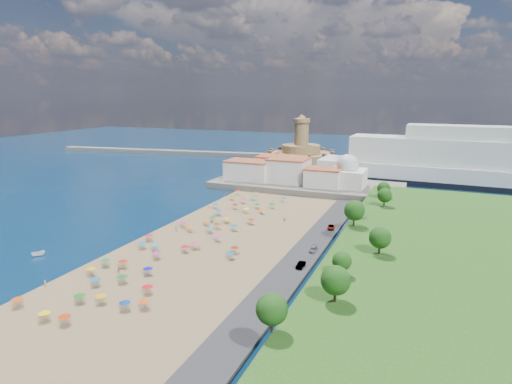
% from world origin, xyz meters
% --- Properties ---
extents(ground, '(700.00, 700.00, 0.00)m').
position_xyz_m(ground, '(0.00, 0.00, 0.00)').
color(ground, '#071938').
rests_on(ground, ground).
extents(terrace, '(90.00, 36.00, 3.00)m').
position_xyz_m(terrace, '(10.00, 73.00, 1.50)').
color(terrace, '#59544C').
rests_on(terrace, ground).
extents(jetty, '(18.00, 70.00, 2.40)m').
position_xyz_m(jetty, '(-12.00, 108.00, 1.20)').
color(jetty, '#59544C').
rests_on(jetty, ground).
extents(breakwater, '(199.03, 34.77, 2.60)m').
position_xyz_m(breakwater, '(-110.00, 153.00, 1.30)').
color(breakwater, '#59544C').
rests_on(breakwater, ground).
extents(waterfront_buildings, '(57.00, 29.00, 11.00)m').
position_xyz_m(waterfront_buildings, '(-3.05, 73.64, 7.88)').
color(waterfront_buildings, silver).
rests_on(waterfront_buildings, terrace).
extents(domed_building, '(16.00, 16.00, 15.00)m').
position_xyz_m(domed_building, '(30.00, 71.00, 8.97)').
color(domed_building, silver).
rests_on(domed_building, terrace).
extents(fortress, '(40.00, 40.00, 32.40)m').
position_xyz_m(fortress, '(-12.00, 138.00, 6.68)').
color(fortress, '#9A744D').
rests_on(fortress, ground).
extents(cruise_ship, '(165.57, 29.37, 36.06)m').
position_xyz_m(cruise_ship, '(90.54, 109.52, 10.68)').
color(cruise_ship, black).
rests_on(cruise_ship, ground).
extents(beach_parasols, '(32.73, 116.63, 2.20)m').
position_xyz_m(beach_parasols, '(-1.73, -10.78, 2.15)').
color(beach_parasols, gray).
rests_on(beach_parasols, beach).
extents(beachgoers, '(37.49, 99.07, 1.84)m').
position_xyz_m(beachgoers, '(-4.69, 1.74, 1.10)').
color(beachgoers, tan).
rests_on(beachgoers, beach).
extents(moored_boats, '(7.11, 27.97, 1.51)m').
position_xyz_m(moored_boats, '(-32.76, -53.70, 0.74)').
color(moored_boats, white).
rests_on(moored_boats, ground).
extents(parked_cars, '(2.89, 39.46, 1.39)m').
position_xyz_m(parked_cars, '(36.00, -3.68, 1.36)').
color(parked_cars, gray).
rests_on(parked_cars, promenade).
extents(hillside_trees, '(17.53, 109.12, 7.85)m').
position_xyz_m(hillside_trees, '(48.36, -11.90, 10.15)').
color(hillside_trees, '#382314').
rests_on(hillside_trees, hillside).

